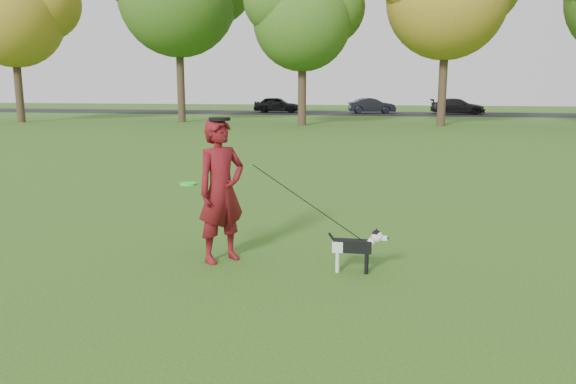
% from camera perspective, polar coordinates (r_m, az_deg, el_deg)
% --- Properties ---
extents(ground, '(120.00, 120.00, 0.00)m').
position_cam_1_polar(ground, '(7.73, 1.28, -6.77)').
color(ground, '#285116').
rests_on(ground, ground).
extents(road, '(120.00, 7.00, 0.02)m').
position_cam_1_polar(road, '(47.35, 9.03, 7.88)').
color(road, black).
rests_on(road, ground).
extents(man, '(0.80, 0.83, 1.92)m').
position_cam_1_polar(man, '(7.47, -6.80, 0.12)').
color(man, '#590C1A').
rests_on(man, ground).
extents(dog, '(0.76, 0.15, 0.58)m').
position_cam_1_polar(dog, '(7.14, 7.03, -5.38)').
color(dog, black).
rests_on(dog, ground).
extents(car_left, '(3.93, 1.65, 1.33)m').
position_cam_1_polar(car_left, '(48.27, -1.12, 8.86)').
color(car_left, black).
rests_on(car_left, road).
extents(car_mid, '(4.01, 2.07, 1.26)m').
position_cam_1_polar(car_mid, '(47.33, 8.50, 8.67)').
color(car_mid, black).
rests_on(car_mid, road).
extents(car_right, '(4.34, 1.86, 1.25)m').
position_cam_1_polar(car_right, '(47.60, 16.84, 8.33)').
color(car_right, black).
rests_on(car_right, road).
extents(man_held_items, '(2.45, 0.36, 1.54)m').
position_cam_1_polar(man_held_items, '(7.13, 1.77, -0.94)').
color(man_held_items, '#1FFC38').
rests_on(man_held_items, ground).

